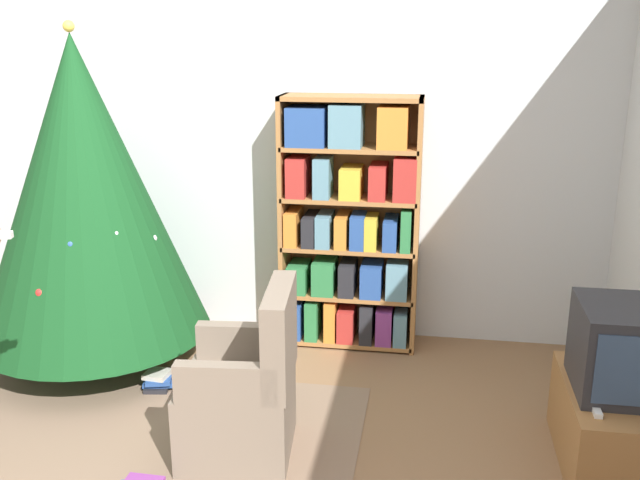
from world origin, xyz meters
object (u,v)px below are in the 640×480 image
Objects in this scene: christmas_tree at (84,190)px; armchair at (245,396)px; television at (621,349)px; bookshelf at (349,224)px.

christmas_tree is 2.39× the size of armchair.
christmas_tree is at bearing 166.86° from television.
bookshelf is 0.79× the size of christmas_tree.
christmas_tree is 1.76m from armchair.
bookshelf is 1.98m from television.
television is at bearing -40.39° from bookshelf.
bookshelf is 1.88× the size of armchair.
bookshelf is at bearing 160.50° from armchair.
television is (1.50, -1.27, -0.23)m from bookshelf.
television is 0.54× the size of armchair.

